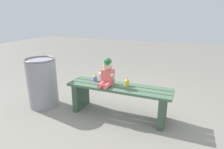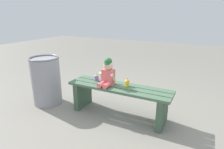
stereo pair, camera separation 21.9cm
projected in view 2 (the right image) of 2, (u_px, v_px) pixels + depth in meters
name	position (u px, v px, depth m)	size (l,w,h in m)	color
ground_plane	(119.00, 115.00, 2.91)	(16.00, 16.00, 0.00)	gray
park_bench	(119.00, 96.00, 2.82)	(1.53, 0.40, 0.47)	#47664C
child_figure	(108.00, 73.00, 2.77)	(0.23, 0.27, 0.40)	#E56666
sippy_cup_left	(97.00, 77.00, 2.97)	(0.06, 0.06, 0.12)	#8C4CCC
sippy_cup_right	(127.00, 82.00, 2.75)	(0.06, 0.06, 0.12)	yellow
trash_bin	(46.00, 80.00, 3.19)	(0.47, 0.47, 0.80)	gray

